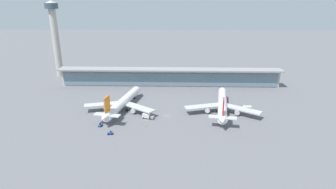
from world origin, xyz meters
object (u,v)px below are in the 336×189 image
object	(u,v)px
service_truck_mid_apron_blue	(100,125)
safety_cone_charlie	(127,121)
airliner_left_stand	(123,102)
control_tower	(55,33)
service_truck_under_wing_olive	(245,107)
airliner_centre_stand	(222,104)
service_truck_by_tail_grey	(147,116)
safety_cone_alpha	(146,126)
safety_cone_bravo	(141,124)
service_truck_near_nose_blue	(110,133)

from	to	relation	value
service_truck_mid_apron_blue	safety_cone_charlie	distance (m)	16.00
airliner_left_stand	service_truck_mid_apron_blue	world-z (taller)	airliner_left_stand
control_tower	service_truck_under_wing_olive	bearing A→B (deg)	-27.62
control_tower	airliner_centre_stand	bearing A→B (deg)	-31.48
service_truck_by_tail_grey	safety_cone_charlie	distance (m)	12.89
safety_cone_alpha	safety_cone_charlie	distance (m)	13.39
airliner_left_stand	safety_cone_bravo	world-z (taller)	airliner_left_stand
airliner_left_stand	control_tower	bearing A→B (deg)	132.15
service_truck_by_tail_grey	airliner_centre_stand	bearing A→B (deg)	14.36
airliner_centre_stand	service_truck_by_tail_grey	world-z (taller)	airliner_centre_stand
airliner_left_stand	airliner_centre_stand	size ratio (longest dim) A/B	1.00
service_truck_near_nose_blue	service_truck_mid_apron_blue	xyz separation A→B (m)	(-8.10, 9.83, 0.00)
control_tower	safety_cone_charlie	bearing A→B (deg)	-51.22
airliner_centre_stand	service_truck_by_tail_grey	size ratio (longest dim) A/B	8.33
airliner_left_stand	service_truck_near_nose_blue	size ratio (longest dim) A/B	20.31
service_truck_near_nose_blue	service_truck_mid_apron_blue	distance (m)	12.74
safety_cone_charlie	safety_cone_alpha	bearing A→B (deg)	-26.75
airliner_left_stand	safety_cone_charlie	bearing A→B (deg)	-71.53
service_truck_near_nose_blue	service_truck_by_tail_grey	size ratio (longest dim) A/B	0.41
service_truck_near_nose_blue	service_truck_by_tail_grey	distance (m)	28.35
service_truck_mid_apron_blue	safety_cone_alpha	size ratio (longest dim) A/B	4.32
service_truck_by_tail_grey	service_truck_mid_apron_blue	bearing A→B (deg)	-155.45
service_truck_mid_apron_blue	safety_cone_charlie	bearing A→B (deg)	24.58
safety_cone_alpha	safety_cone_charlie	world-z (taller)	same
control_tower	safety_cone_alpha	distance (m)	154.47
airliner_centre_stand	safety_cone_charlie	distance (m)	62.37
airliner_centre_stand	safety_cone_alpha	world-z (taller)	airliner_centre_stand
airliner_left_stand	control_tower	world-z (taller)	control_tower
airliner_left_stand	service_truck_under_wing_olive	xyz separation A→B (m)	(82.25, 3.04, -3.65)
service_truck_mid_apron_blue	safety_cone_alpha	distance (m)	26.51
airliner_left_stand	service_truck_by_tail_grey	bearing A→B (deg)	-37.18
service_truck_under_wing_olive	service_truck_by_tail_grey	xyz separation A→B (m)	(-64.25, -16.70, -0.02)
safety_cone_bravo	service_truck_under_wing_olive	bearing A→B (deg)	20.36
service_truck_near_nose_blue	service_truck_under_wing_olive	world-z (taller)	service_truck_under_wing_olive
safety_cone_alpha	service_truck_mid_apron_blue	bearing A→B (deg)	-178.65
airliner_left_stand	safety_cone_bravo	size ratio (longest dim) A/B	90.79
airliner_left_stand	control_tower	size ratio (longest dim) A/B	0.84
control_tower	safety_cone_charlie	size ratio (longest dim) A/B	108.41
service_truck_by_tail_grey	safety_cone_bravo	distance (m)	8.71
airliner_centre_stand	service_truck_near_nose_blue	distance (m)	74.47
safety_cone_alpha	safety_cone_bravo	xyz separation A→B (m)	(-3.01, 3.18, 0.00)
service_truck_under_wing_olive	service_truck_mid_apron_blue	distance (m)	94.89
service_truck_near_nose_blue	safety_cone_charlie	xyz separation A→B (m)	(6.44, 16.48, -0.56)
service_truck_near_nose_blue	service_truck_under_wing_olive	bearing A→B (deg)	25.05
service_truck_mid_apron_blue	safety_cone_bravo	xyz separation A→B (m)	(23.48, 3.81, -0.56)
service_truck_by_tail_grey	control_tower	distance (m)	145.84
service_truck_under_wing_olive	service_truck_by_tail_grey	bearing A→B (deg)	-165.43
safety_cone_alpha	control_tower	bearing A→B (deg)	130.91
service_truck_under_wing_olive	service_truck_mid_apron_blue	bearing A→B (deg)	-162.42
service_truck_under_wing_olive	safety_cone_bravo	distance (m)	71.45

